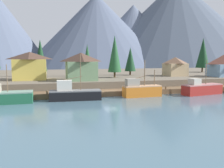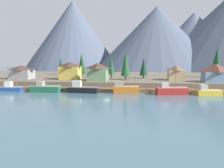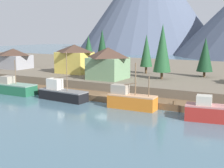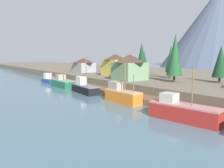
% 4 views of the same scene
% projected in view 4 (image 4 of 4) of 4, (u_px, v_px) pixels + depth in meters
% --- Properties ---
extents(ground_plane, '(400.00, 400.00, 1.00)m').
position_uv_depth(ground_plane, '(172.00, 90.00, 55.71)').
color(ground_plane, '#476675').
extents(dock, '(80.00, 4.00, 1.60)m').
position_uv_depth(dock, '(118.00, 93.00, 44.95)').
color(dock, brown).
rests_on(dock, ground_plane).
extents(shoreline_bank, '(400.00, 56.00, 2.50)m').
position_uv_depth(shoreline_bank, '(199.00, 80.00, 62.57)').
color(shoreline_bank, '#665B4C').
rests_on(shoreline_bank, ground_plane).
extents(mountain_west_peak, '(94.31, 94.31, 66.65)m').
position_uv_depth(mountain_west_peak, '(221.00, 25.00, 173.38)').
color(mountain_west_peak, '#4C566B').
rests_on(mountain_west_peak, ground_plane).
extents(fishing_boat_blue, '(6.78, 2.80, 5.76)m').
position_uv_depth(fishing_boat_blue, '(49.00, 79.00, 67.08)').
color(fishing_boat_blue, navy).
rests_on(fishing_boat_blue, ground_plane).
extents(fishing_boat_green, '(9.15, 3.34, 6.52)m').
position_uv_depth(fishing_boat_green, '(63.00, 83.00, 57.82)').
color(fishing_boat_green, '#1E5B3D').
rests_on(fishing_boat_green, ground_plane).
extents(fishing_boat_black, '(9.26, 3.31, 8.29)m').
position_uv_depth(fishing_boat_black, '(84.00, 88.00, 48.52)').
color(fishing_boat_black, black).
rests_on(fishing_boat_black, ground_plane).
extents(fishing_boat_orange, '(7.56, 2.66, 7.09)m').
position_uv_depth(fishing_boat_orange, '(122.00, 95.00, 38.28)').
color(fishing_boat_orange, '#CC6B1E').
rests_on(fishing_boat_orange, ground_plane).
extents(fishing_boat_red, '(9.25, 4.05, 7.10)m').
position_uv_depth(fishing_boat_red, '(183.00, 111.00, 27.32)').
color(fishing_boat_red, maroon).
rests_on(fishing_boat_red, ground_plane).
extents(house_grey, '(8.39, 6.35, 5.11)m').
position_uv_depth(house_grey, '(83.00, 65.00, 78.76)').
color(house_grey, gray).
rests_on(house_grey, shoreline_bank).
extents(house_yellow, '(7.54, 5.95, 6.44)m').
position_uv_depth(house_yellow, '(115.00, 65.00, 63.61)').
color(house_yellow, gold).
rests_on(house_yellow, shoreline_bank).
extents(house_green, '(6.85, 6.96, 6.21)m').
position_uv_depth(house_green, '(130.00, 67.00, 52.16)').
color(house_green, '#6B8E66').
rests_on(house_green, shoreline_bank).
extents(conifer_near_left, '(2.73, 2.73, 8.72)m').
position_uv_depth(conifer_near_left, '(171.00, 59.00, 55.98)').
color(conifer_near_left, '#4C3823').
rests_on(conifer_near_left, shoreline_bank).
extents(conifer_mid_left, '(3.30, 3.30, 9.95)m').
position_uv_depth(conifer_mid_left, '(142.00, 57.00, 66.70)').
color(conifer_mid_left, '#4C3823').
rests_on(conifer_mid_left, shoreline_bank).
extents(conifer_mid_right, '(3.18, 3.18, 8.21)m').
position_uv_depth(conifer_mid_right, '(144.00, 58.00, 87.25)').
color(conifer_mid_right, '#4C3823').
rests_on(conifer_mid_right, shoreline_bank).
extents(conifer_back_left, '(3.46, 3.46, 10.78)m').
position_uv_depth(conifer_back_left, '(175.00, 55.00, 47.32)').
color(conifer_back_left, '#4C3823').
rests_on(conifer_back_left, shoreline_bank).
extents(conifer_back_right, '(3.27, 3.27, 8.12)m').
position_uv_depth(conifer_back_right, '(220.00, 61.00, 46.19)').
color(conifer_back_right, '#4C3823').
rests_on(conifer_back_right, shoreline_bank).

